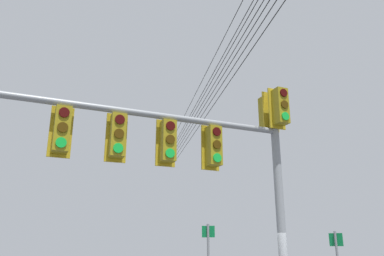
{
  "coord_description": "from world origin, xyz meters",
  "views": [
    {
      "loc": [
        -6.2,
        -5.79,
        2.18
      ],
      "look_at": [
        -1.87,
        1.19,
        4.73
      ],
      "focal_mm": 36.04,
      "sensor_mm": 36.0,
      "label": 1
    }
  ],
  "objects": [
    {
      "name": "signal_mast_assembly",
      "position": [
        -1.48,
        1.14,
        4.3
      ],
      "size": [
        6.44,
        1.51,
        5.99
      ],
      "color": "gray",
      "rests_on": "ground"
    },
    {
      "name": "overhead_wire_span",
      "position": [
        0.9,
        2.3,
        8.89
      ],
      "size": [
        12.78,
        31.73,
        2.93
      ],
      "color": "black"
    }
  ]
}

